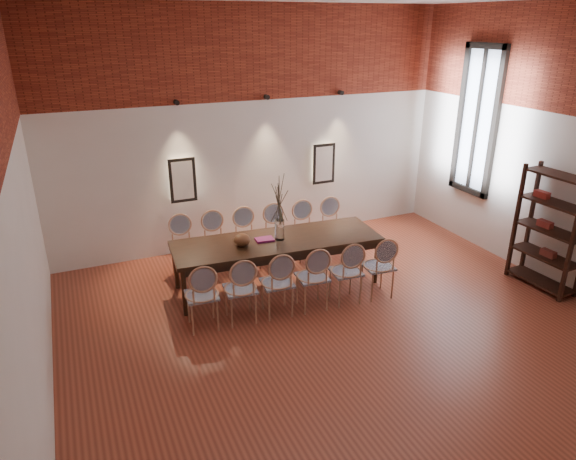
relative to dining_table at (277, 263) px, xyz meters
name	(u,v)px	position (x,y,z in m)	size (l,w,h in m)	color
floor	(355,339)	(0.35, -1.71, -0.39)	(7.00, 7.00, 0.02)	brown
wall_back	(254,130)	(0.35, 1.84, 1.62)	(7.00, 0.10, 4.00)	silver
wall_left	(8,237)	(-3.20, -1.71, 1.62)	(0.10, 7.00, 4.00)	silver
brick_band_back	(253,52)	(0.35, 1.77, 2.88)	(7.00, 0.02, 1.50)	maroon
niche_left	(182,180)	(-0.95, 1.74, 0.93)	(0.36, 0.06, 0.66)	#FFEAC6
niche_right	(323,163)	(1.65, 1.74, 0.93)	(0.36, 0.06, 0.66)	#FFEAC6
spot_fixture_left	(176,102)	(-0.95, 1.71, 2.17)	(0.08, 0.08, 0.10)	black
spot_fixture_mid	(267,97)	(0.55, 1.71, 2.17)	(0.08, 0.08, 0.10)	black
spot_fixture_right	(341,93)	(1.95, 1.71, 2.17)	(0.08, 0.08, 0.10)	black
window_glass	(478,121)	(3.81, 0.29, 1.77)	(0.02, 0.78, 2.38)	silver
window_frame	(477,121)	(3.79, 0.29, 1.77)	(0.08, 0.90, 2.50)	black
window_mullion	(477,121)	(3.79, 0.29, 1.77)	(0.06, 0.06, 2.40)	black
dining_table	(277,263)	(0.00, 0.00, 0.00)	(3.04, 0.98, 0.75)	black
chair_near_a	(202,295)	(-1.32, -0.66, 0.09)	(0.44, 0.44, 0.94)	tan
chair_near_b	(240,289)	(-0.82, -0.71, 0.09)	(0.44, 0.44, 0.94)	tan
chair_near_c	(277,283)	(-0.31, -0.75, 0.09)	(0.44, 0.44, 0.94)	tan
chair_near_d	(312,277)	(0.19, -0.79, 0.09)	(0.44, 0.44, 0.94)	tan
chair_near_e	(346,271)	(0.70, -0.83, 0.09)	(0.44, 0.44, 0.94)	tan
chair_near_f	(378,266)	(1.20, -0.87, 0.09)	(0.44, 0.44, 0.94)	tan
chair_far_a	(183,248)	(-1.20, 0.87, 0.09)	(0.44, 0.44, 0.94)	tan
chair_far_b	(216,244)	(-0.70, 0.83, 0.09)	(0.44, 0.44, 0.94)	tan
chair_far_c	(247,240)	(-0.19, 0.79, 0.09)	(0.44, 0.44, 0.94)	tan
chair_far_d	(277,236)	(0.31, 0.75, 0.09)	(0.44, 0.44, 0.94)	tan
chair_far_e	(306,232)	(0.82, 0.71, 0.09)	(0.44, 0.44, 0.94)	tan
chair_far_f	(334,228)	(1.32, 0.66, 0.09)	(0.44, 0.44, 0.94)	tan
vase	(280,230)	(0.04, 0.00, 0.53)	(0.14, 0.14, 0.30)	silver
dried_branches	(279,200)	(0.04, 0.00, 0.98)	(0.50, 0.50, 0.70)	#443D29
bowl	(242,240)	(-0.54, -0.01, 0.46)	(0.24, 0.24, 0.18)	brown
book	(265,240)	(-0.18, 0.04, 0.39)	(0.26, 0.18, 0.03)	#7F185B
shelving_rack	(550,230)	(3.63, -1.61, 0.53)	(0.38, 1.00, 1.80)	black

